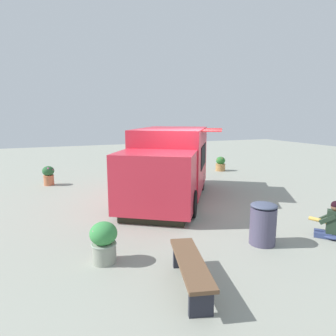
{
  "coord_description": "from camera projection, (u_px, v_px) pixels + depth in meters",
  "views": [
    {
      "loc": [
        -3.86,
        -7.83,
        2.69
      ],
      "look_at": [
        -0.7,
        -0.11,
        1.21
      ],
      "focal_mm": 31.52,
      "sensor_mm": 36.0,
      "label": 1
    }
  ],
  "objects": [
    {
      "name": "food_truck",
      "position": [
        169.0,
        166.0,
        9.61
      ],
      "size": [
        4.64,
        5.4,
        2.28
      ],
      "color": "red",
      "rests_on": "ground_plane"
    },
    {
      "name": "planter_flowering_side",
      "position": [
        104.0,
        241.0,
        5.43
      ],
      "size": [
        0.51,
        0.51,
        0.78
      ],
      "color": "gray",
      "rests_on": "ground_plane"
    },
    {
      "name": "ground_plane",
      "position": [
        188.0,
        205.0,
        9.04
      ],
      "size": [
        40.0,
        40.0,
        0.0
      ],
      "primitive_type": "plane",
      "color": "gray"
    },
    {
      "name": "plaza_bench",
      "position": [
        191.0,
        267.0,
        4.61
      ],
      "size": [
        0.8,
        1.72,
        0.47
      ],
      "color": "brown",
      "rests_on": "ground_plane"
    },
    {
      "name": "planter_flowering_far",
      "position": [
        48.0,
        175.0,
        11.56
      ],
      "size": [
        0.45,
        0.45,
        0.76
      ],
      "color": "#BF6F49",
      "rests_on": "ground_plane"
    },
    {
      "name": "planter_flowering_near",
      "position": [
        220.0,
        164.0,
        14.6
      ],
      "size": [
        0.49,
        0.49,
        0.7
      ],
      "color": "#B07F46",
      "rests_on": "ground_plane"
    },
    {
      "name": "person_customer",
      "position": [
        332.0,
        224.0,
        6.54
      ],
      "size": [
        0.7,
        0.78,
        0.86
      ],
      "color": "navy",
      "rests_on": "ground_plane"
    },
    {
      "name": "trash_bin",
      "position": [
        263.0,
        223.0,
        6.21
      ],
      "size": [
        0.55,
        0.55,
        0.9
      ],
      "color": "#49455E",
      "rests_on": "ground_plane"
    }
  ]
}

